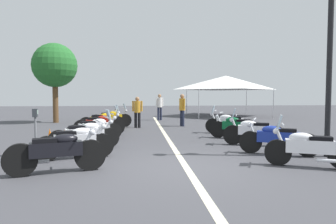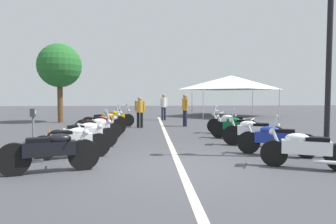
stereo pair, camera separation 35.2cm
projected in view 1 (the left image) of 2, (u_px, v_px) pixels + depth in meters
The scene contains 22 objects.
ground_plane at pixel (186, 167), 6.84m from camera, with size 80.00×80.00×0.00m, color #424247.
lane_centre_stripe at pixel (167, 137), 11.72m from camera, with size 21.28×0.16×0.01m, color beige.
motorcycle_left_row_0 at pixel (57, 151), 6.25m from camera, with size 0.85×2.01×1.02m.
motorcycle_left_row_1 at pixel (76, 141), 7.68m from camera, with size 0.84×1.95×1.00m.
motorcycle_left_row_2 at pixel (86, 134), 9.10m from camera, with size 0.94×2.07×1.20m.
motorcycle_left_row_3 at pixel (95, 128), 10.81m from camera, with size 1.00×1.95×0.98m.
motorcycle_left_row_4 at pixel (100, 124), 12.11m from camera, with size 0.80×2.04×1.23m.
motorcycle_left_row_5 at pixel (103, 121), 13.64m from camera, with size 0.79×2.07×1.23m.
motorcycle_left_row_6 at pixel (111, 118), 15.35m from camera, with size 0.80×2.14×1.23m.
motorcycle_right_row_0 at pixel (308, 147), 6.79m from camera, with size 0.99×1.86×1.19m.
motorcycle_right_row_1 at pixel (278, 138), 8.21m from camera, with size 1.12×1.95×1.00m.
motorcycle_right_row_2 at pixel (253, 131), 9.77m from camera, with size 0.91×1.95×1.22m.
motorcycle_right_row_3 at pixel (237, 127), 11.28m from camera, with size 1.09×1.95×1.01m.
motorcycle_right_row_4 at pixel (229, 123), 12.77m from camera, with size 1.03×2.02×1.21m.
street_lamp_twin_globe at pixel (331, 20), 7.78m from camera, with size 0.32×1.22×5.38m.
parking_meter at pixel (35, 123), 7.98m from camera, with size 0.20×0.15×1.29m.
traffic_cone_0 at pixel (50, 138), 9.34m from camera, with size 0.36×0.36×0.61m.
bystander_0 at pixel (160, 105), 19.61m from camera, with size 0.32×0.50×1.73m.
bystander_1 at pixel (137, 110), 15.00m from camera, with size 0.32×0.53×1.58m.
bystander_2 at pixel (182, 107), 15.78m from camera, with size 0.50×0.32×1.72m.
roadside_tree_0 at pixel (55, 66), 17.70m from camera, with size 2.63×2.63×4.76m.
event_tent at pixel (226, 83), 23.36m from camera, with size 5.99×5.99×3.20m.
Camera 1 is at (-6.69, 1.05, 1.65)m, focal length 31.67 mm.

